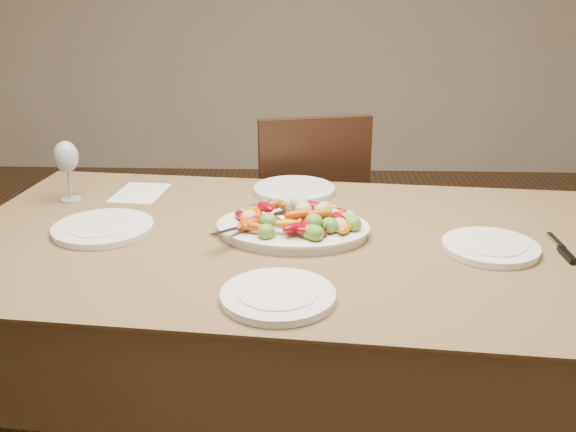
# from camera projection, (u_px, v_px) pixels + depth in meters

# --- Properties ---
(floor) EXTENTS (6.00, 6.00, 0.00)m
(floor) POSITION_uv_depth(u_px,v_px,m) (284.00, 413.00, 2.23)
(floor) COLOR #3E2712
(floor) RESTS_ON ground
(dining_table) EXTENTS (1.93, 1.21, 0.76)m
(dining_table) POSITION_uv_depth(u_px,v_px,m) (288.00, 356.00, 1.89)
(dining_table) COLOR brown
(dining_table) RESTS_ON ground
(chair_far) EXTENTS (0.51, 0.51, 0.95)m
(chair_far) POSITION_uv_depth(u_px,v_px,m) (303.00, 222.00, 2.65)
(chair_far) COLOR black
(chair_far) RESTS_ON ground
(serving_platter) EXTENTS (0.44, 0.34, 0.02)m
(serving_platter) POSITION_uv_depth(u_px,v_px,m) (293.00, 230.00, 1.77)
(serving_platter) COLOR white
(serving_platter) RESTS_ON dining_table
(roasted_vegetables) EXTENTS (0.36, 0.26, 0.09)m
(roasted_vegetables) POSITION_uv_depth(u_px,v_px,m) (293.00, 211.00, 1.75)
(roasted_vegetables) COLOR maroon
(roasted_vegetables) RESTS_ON serving_platter
(serving_spoon) EXTENTS (0.26, 0.21, 0.03)m
(serving_spoon) POSITION_uv_depth(u_px,v_px,m) (267.00, 221.00, 1.73)
(serving_spoon) COLOR #9EA0A8
(serving_spoon) RESTS_ON serving_platter
(plate_left) EXTENTS (0.28, 0.28, 0.02)m
(plate_left) POSITION_uv_depth(u_px,v_px,m) (103.00, 228.00, 1.79)
(plate_left) COLOR white
(plate_left) RESTS_ON dining_table
(plate_right) EXTENTS (0.25, 0.25, 0.02)m
(plate_right) POSITION_uv_depth(u_px,v_px,m) (490.00, 247.00, 1.66)
(plate_right) COLOR white
(plate_right) RESTS_ON dining_table
(plate_far) EXTENTS (0.27, 0.27, 0.02)m
(plate_far) POSITION_uv_depth(u_px,v_px,m) (294.00, 190.00, 2.11)
(plate_far) COLOR white
(plate_far) RESTS_ON dining_table
(plate_near) EXTENTS (0.26, 0.26, 0.02)m
(plate_near) POSITION_uv_depth(u_px,v_px,m) (278.00, 296.00, 1.41)
(plate_near) COLOR white
(plate_near) RESTS_ON dining_table
(wine_glass) EXTENTS (0.08, 0.08, 0.20)m
(wine_glass) POSITION_uv_depth(u_px,v_px,m) (68.00, 169.00, 2.01)
(wine_glass) COLOR #8C99A5
(wine_glass) RESTS_ON dining_table
(menu_card) EXTENTS (0.17, 0.22, 0.00)m
(menu_card) POSITION_uv_depth(u_px,v_px,m) (140.00, 193.00, 2.10)
(menu_card) COLOR silver
(menu_card) RESTS_ON dining_table
(table_knife) EXTENTS (0.02, 0.20, 0.01)m
(table_knife) POSITION_uv_depth(u_px,v_px,m) (562.00, 249.00, 1.66)
(table_knife) COLOR #9EA0A8
(table_knife) RESTS_ON dining_table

